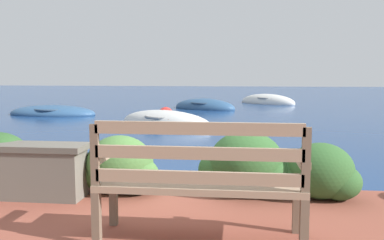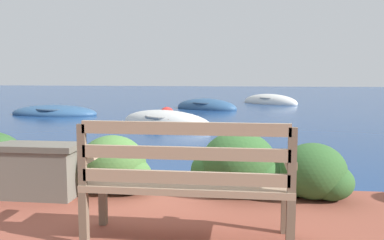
% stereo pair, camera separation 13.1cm
% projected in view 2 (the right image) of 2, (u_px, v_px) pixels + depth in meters
% --- Properties ---
extents(ground_plane, '(80.00, 80.00, 0.00)m').
position_uv_depth(ground_plane, '(167.00, 203.00, 4.88)').
color(ground_plane, navy).
extents(park_bench, '(1.56, 0.48, 0.93)m').
position_uv_depth(park_bench, '(187.00, 178.00, 3.17)').
color(park_bench, brown).
rests_on(park_bench, patio_terrace).
extents(stone_wall, '(1.67, 0.39, 0.55)m').
position_uv_depth(stone_wall, '(0.00, 169.00, 4.38)').
color(stone_wall, '#666056').
rests_on(stone_wall, patio_terrace).
extents(hedge_clump_centre, '(0.90, 0.65, 0.61)m').
position_uv_depth(hedge_clump_centre, '(112.00, 168.00, 4.52)').
color(hedge_clump_centre, '#426B33').
rests_on(hedge_clump_centre, patio_terrace).
extents(hedge_clump_right, '(0.98, 0.70, 0.66)m').
position_uv_depth(hedge_clump_right, '(237.00, 167.00, 4.45)').
color(hedge_clump_right, '#2D5628').
rests_on(hedge_clump_right, patio_terrace).
extents(hedge_clump_far_right, '(0.83, 0.60, 0.57)m').
position_uv_depth(hedge_clump_far_right, '(312.00, 175.00, 4.29)').
color(hedge_clump_far_right, '#2D5628').
rests_on(hedge_clump_far_right, patio_terrace).
extents(rowboat_nearest, '(3.26, 2.62, 0.75)m').
position_uv_depth(rowboat_nearest, '(166.00, 123.00, 11.94)').
color(rowboat_nearest, silver).
rests_on(rowboat_nearest, ground_plane).
extents(rowboat_mid, '(3.07, 1.31, 0.60)m').
position_uv_depth(rowboat_mid, '(54.00, 113.00, 14.93)').
color(rowboat_mid, '#2D517A').
rests_on(rowboat_mid, ground_plane).
extents(rowboat_far, '(2.90, 2.15, 0.74)m').
position_uv_depth(rowboat_far, '(206.00, 107.00, 17.23)').
color(rowboat_far, '#2D517A').
rests_on(rowboat_far, ground_plane).
extents(rowboat_outer, '(2.92, 2.59, 0.80)m').
position_uv_depth(rowboat_outer, '(270.00, 102.00, 20.12)').
color(rowboat_outer, silver).
rests_on(rowboat_outer, ground_plane).
extents(mooring_buoy, '(0.55, 0.55, 0.50)m').
position_uv_depth(mooring_buoy, '(167.00, 114.00, 14.18)').
color(mooring_buoy, red).
rests_on(mooring_buoy, ground_plane).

